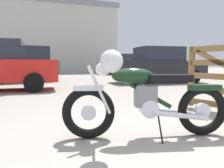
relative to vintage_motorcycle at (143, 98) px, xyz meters
name	(u,v)px	position (x,y,z in m)	size (l,w,h in m)	color
ground_plane	(163,141)	(0.18, -0.19, -0.49)	(80.00, 80.00, 0.00)	gray
vintage_motorcycle	(143,98)	(0.00, 0.00, 0.00)	(2.05, 0.72, 1.07)	black
silver_sedan_mid	(158,65)	(4.38, 7.37, 0.34)	(4.28, 2.07, 1.67)	black
dark_sedan_left	(5,63)	(-2.53, 9.67, 0.45)	(4.96, 2.66, 1.74)	black
blue_hatchback_right	(24,63)	(-1.81, 12.92, 0.43)	(4.00, 2.03, 1.78)	black
red_hatchback_near	(124,64)	(5.86, 15.59, 0.34)	(4.21, 1.94, 1.67)	black
industrial_building	(9,40)	(-3.67, 25.92, 2.97)	(21.43, 14.36, 6.91)	beige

